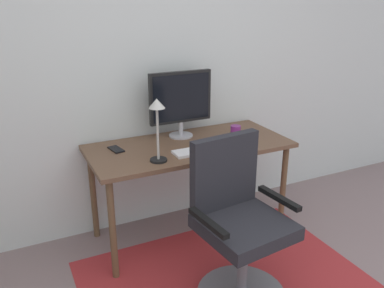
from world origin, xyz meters
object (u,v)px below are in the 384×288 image
monitor (181,100)px  computer_mouse (248,142)px  desk (189,154)px  keyboard (204,150)px  desk_lamp (157,118)px  cell_phone (116,149)px  office_chair (238,236)px  coffee_cup (236,132)px

monitor → computer_mouse: 0.58m
desk → keyboard: size_ratio=3.35×
desk → keyboard: bearing=-79.9°
keyboard → desk_lamp: (-0.34, -0.03, 0.28)m
keyboard → cell_phone: bearing=152.4°
cell_phone → office_chair: 1.03m
desk → keyboard: 0.19m
keyboard → coffee_cup: coffee_cup is taller
desk → desk_lamp: (-0.31, -0.20, 0.36)m
computer_mouse → desk_lamp: desk_lamp is taller
keyboard → cell_phone: 0.60m
monitor → office_chair: bearing=-93.8°
desk → computer_mouse: size_ratio=13.86×
computer_mouse → cell_phone: 0.93m
office_chair → desk: bearing=80.1°
desk → office_chair: office_chair is taller
monitor → coffee_cup: size_ratio=5.33×
desk_lamp → desk: bearing=32.2°
monitor → desk_lamp: monitor is taller
monitor → coffee_cup: (0.36, -0.20, -0.24)m
desk_lamp → monitor: bearing=49.1°
coffee_cup → desk: bearing=177.3°
desk → computer_mouse: computer_mouse is taller
computer_mouse → monitor: bearing=134.3°
monitor → computer_mouse: (0.36, -0.37, -0.27)m
computer_mouse → coffee_cup: size_ratio=1.13×
desk → coffee_cup: (0.37, -0.02, 0.12)m
cell_phone → office_chair: office_chair is taller
coffee_cup → cell_phone: coffee_cup is taller
keyboard → office_chair: (-0.07, -0.59, -0.32)m
computer_mouse → coffee_cup: bearing=91.6°
desk → office_chair: 0.79m
keyboard → desk_lamp: bearing=-174.6°
desk → cell_phone: bearing=167.2°
coffee_cup → office_chair: size_ratio=0.09×
computer_mouse → office_chair: 0.78m
desk_lamp → office_chair: desk_lamp is taller
monitor → cell_phone: bearing=-172.4°
desk → monitor: 0.40m
desk → monitor: monitor is taller
computer_mouse → office_chair: bearing=-126.7°
monitor → cell_phone: 0.60m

